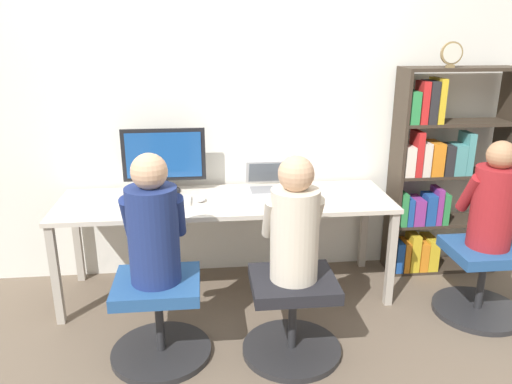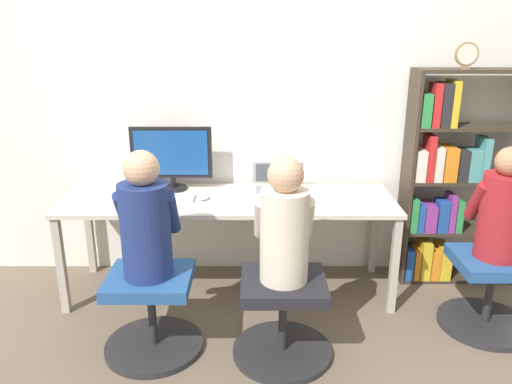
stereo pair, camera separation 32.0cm
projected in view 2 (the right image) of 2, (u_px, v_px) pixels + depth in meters
ground_plane at (228, 314)px, 3.31m from camera, size 14.00×14.00×0.00m
wall_back at (230, 102)px, 3.59m from camera, size 10.00×0.05×2.60m
desk at (229, 207)px, 3.42m from camera, size 2.25×0.66×0.70m
desktop_monitor at (171, 157)px, 3.52m from camera, size 0.57×0.20×0.45m
laptop at (278, 185)px, 3.54m from camera, size 0.37×0.30×0.20m
keyboard at (163, 198)px, 3.37m from camera, size 0.41×0.16×0.03m
computer_mouse_by_keyboard at (204, 197)px, 3.38m from camera, size 0.06×0.10×0.03m
office_chair_left at (151, 311)px, 2.89m from camera, size 0.58×0.58×0.49m
office_chair_right at (282, 316)px, 2.84m from camera, size 0.58×0.58×0.49m
person_at_monitor at (145, 221)px, 2.72m from camera, size 0.34×0.32×0.72m
person_at_laptop at (284, 226)px, 2.67m from camera, size 0.32×0.31×0.70m
bookshelf at (448, 184)px, 3.57m from camera, size 0.83×0.26×1.55m
desk_clock at (466, 55)px, 3.24m from camera, size 0.15×0.03×0.17m
office_chair_side at (489, 291)px, 3.11m from camera, size 0.58×0.58×0.49m
person_near_shelf at (502, 209)px, 2.95m from camera, size 0.33×0.31×0.68m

